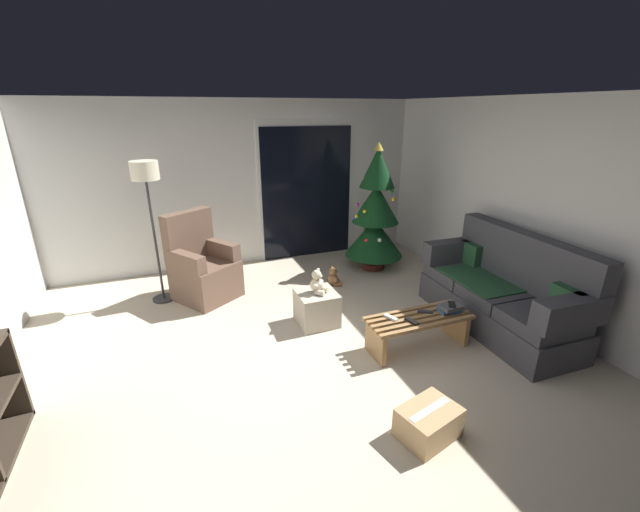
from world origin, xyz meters
TOP-DOWN VIEW (x-y plane):
  - ground_plane at (0.00, 0.00)m, footprint 7.00×7.00m
  - wall_back at (0.00, 3.06)m, footprint 5.72×0.12m
  - wall_right at (2.86, 0.00)m, footprint 0.12×6.00m
  - patio_door_frame at (1.05, 2.99)m, footprint 1.60×0.02m
  - patio_door_glass at (1.05, 2.97)m, footprint 1.50×0.02m
  - couch at (2.32, -0.03)m, footprint 0.85×1.97m
  - coffee_table at (1.18, -0.09)m, footprint 1.10×0.40m
  - remote_black at (1.04, -0.17)m, footprint 0.08×0.16m
  - remote_graphite at (1.28, -0.05)m, footprint 0.16×0.12m
  - remote_white at (0.89, -0.03)m, footprint 0.10×0.16m
  - book_stack at (1.53, -0.12)m, footprint 0.25×0.19m
  - cell_phone at (1.55, -0.13)m, footprint 0.14×0.16m
  - christmas_tree at (1.81, 2.04)m, footprint 0.88×0.88m
  - armchair at (-0.76, 1.94)m, footprint 0.95×0.95m
  - floor_lamp at (-1.28, 2.04)m, footprint 0.32×0.32m
  - ottoman at (0.38, 0.75)m, footprint 0.44×0.44m
  - teddy_bear_cream at (0.39, 0.74)m, footprint 0.21×0.21m
  - teddy_bear_chestnut_by_tree at (0.97, 1.64)m, footprint 0.20×0.20m
  - cardboard_box_taped_mid_floor at (0.57, -1.14)m, footprint 0.51×0.43m

SIDE VIEW (x-z plane):
  - ground_plane at x=0.00m, z-range 0.00..0.00m
  - teddy_bear_chestnut_by_tree at x=0.97m, z-range -0.02..0.26m
  - cardboard_box_taped_mid_floor at x=0.57m, z-range 0.00..0.25m
  - ottoman at x=0.38m, z-range 0.00..0.39m
  - coffee_table at x=1.18m, z-range 0.06..0.43m
  - remote_black at x=1.04m, z-range 0.37..0.39m
  - remote_graphite at x=1.28m, z-range 0.37..0.39m
  - remote_white at x=0.89m, z-range 0.37..0.39m
  - couch at x=2.32m, z-range -0.14..0.94m
  - armchair at x=-0.76m, z-range -0.16..0.97m
  - book_stack at x=1.53m, z-range 0.37..0.45m
  - cell_phone at x=1.55m, z-range 0.45..0.46m
  - teddy_bear_cream at x=0.39m, z-range 0.37..0.66m
  - christmas_tree at x=1.81m, z-range -0.11..1.81m
  - patio_door_glass at x=1.05m, z-range 0.00..2.10m
  - patio_door_frame at x=1.05m, z-range 0.00..2.20m
  - wall_back at x=0.00m, z-range 0.00..2.50m
  - wall_right at x=2.86m, z-range 0.00..2.50m
  - floor_lamp at x=-1.28m, z-range 0.61..2.40m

